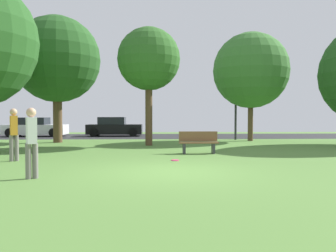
% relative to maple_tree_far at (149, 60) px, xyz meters
% --- Properties ---
extents(ground_plane, '(44.00, 44.00, 0.00)m').
position_rel_maple_tree_far_xyz_m(ground_plane, '(0.79, -8.31, -4.45)').
color(ground_plane, '#547F38').
extents(road_strip, '(44.00, 6.40, 0.01)m').
position_rel_maple_tree_far_xyz_m(road_strip, '(0.79, 7.69, -4.45)').
color(road_strip, '#28282B').
rests_on(road_strip, ground_plane).
extents(maple_tree_far, '(3.26, 3.26, 6.12)m').
position_rel_maple_tree_far_xyz_m(maple_tree_far, '(0.00, 0.00, 0.00)').
color(maple_tree_far, brown).
rests_on(maple_tree_far, ground_plane).
extents(oak_tree_center, '(4.93, 4.93, 7.24)m').
position_rel_maple_tree_far_xyz_m(oak_tree_center, '(-5.31, 2.09, 0.30)').
color(oak_tree_center, brown).
rests_on(oak_tree_center, ground_plane).
extents(birch_tree_lone, '(4.61, 4.61, 6.62)m').
position_rel_maple_tree_far_xyz_m(birch_tree_lone, '(6.16, 2.96, -0.15)').
color(birch_tree_lone, brown).
rests_on(birch_tree_lone, ground_plane).
extents(person_thrower, '(0.35, 0.39, 1.76)m').
position_rel_maple_tree_far_xyz_m(person_thrower, '(-2.68, -9.21, -3.47)').
color(person_thrower, slate).
rests_on(person_thrower, ground_plane).
extents(person_catcher, '(0.35, 0.39, 1.80)m').
position_rel_maple_tree_far_xyz_m(person_catcher, '(-4.48, -5.93, -3.44)').
color(person_catcher, slate).
rests_on(person_catcher, ground_plane).
extents(frisbee_disc, '(0.27, 0.27, 0.03)m').
position_rel_maple_tree_far_xyz_m(frisbee_disc, '(1.04, -5.99, -4.44)').
color(frisbee_disc, '#EA2D6B').
rests_on(frisbee_disc, ground_plane).
extents(parked_car_white, '(4.44, 1.96, 1.41)m').
position_rel_maple_tree_far_xyz_m(parked_car_white, '(-8.65, 7.89, -3.81)').
color(parked_car_white, white).
rests_on(parked_car_white, ground_plane).
extents(parked_car_black, '(4.09, 1.94, 1.43)m').
position_rel_maple_tree_far_xyz_m(parked_car_black, '(-2.80, 8.03, -3.80)').
color(parked_car_black, black).
rests_on(parked_car_black, ground_plane).
extents(park_bench, '(1.60, 0.45, 0.90)m').
position_rel_maple_tree_far_xyz_m(park_bench, '(2.13, -3.80, -3.99)').
color(park_bench, brown).
rests_on(park_bench, ground_plane).
extents(street_lamp_post, '(0.14, 0.14, 4.50)m').
position_rel_maple_tree_far_xyz_m(street_lamp_post, '(5.46, 3.89, -2.20)').
color(street_lamp_post, '#2D2D33').
rests_on(street_lamp_post, ground_plane).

